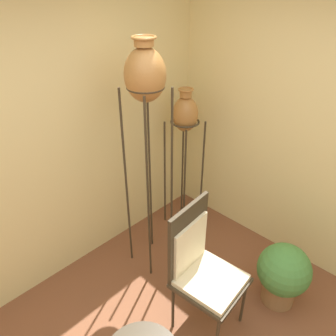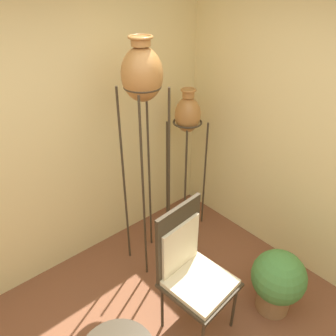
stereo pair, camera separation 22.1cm
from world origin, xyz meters
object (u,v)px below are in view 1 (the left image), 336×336
at_px(vase_stand_tall, 145,82).
at_px(vase_stand_medium, 185,118).
at_px(chair, 201,265).
at_px(potted_plant, 283,273).

relative_size(vase_stand_tall, vase_stand_medium, 1.35).
relative_size(vase_stand_medium, chair, 1.42).
height_order(vase_stand_tall, vase_stand_medium, vase_stand_tall).
bearing_deg(vase_stand_medium, vase_stand_tall, -164.96).
bearing_deg(vase_stand_medium, chair, -132.04).
distance_m(chair, potted_plant, 0.81).
bearing_deg(vase_stand_tall, chair, -103.86).
xyz_separation_m(chair, potted_plant, (0.64, -0.40, -0.30)).
bearing_deg(vase_stand_tall, potted_plant, -69.19).
xyz_separation_m(vase_stand_tall, potted_plant, (0.45, -1.17, -1.50)).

